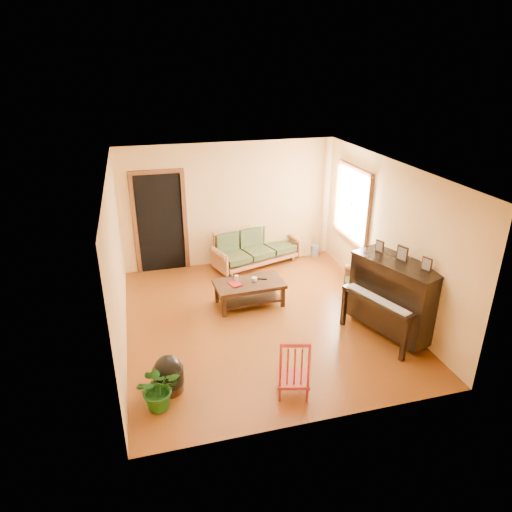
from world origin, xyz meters
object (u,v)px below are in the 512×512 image
object	(u,v)px
coffee_table	(249,293)
footstool	(169,378)
potted_plant	(159,388)
ceramic_crock	(315,250)
armchair	(365,282)
piano	(394,298)
sofa	(257,247)
red_chair	(293,365)

from	to	relation	value
coffee_table	footstool	size ratio (longest dim) A/B	2.97
footstool	potted_plant	world-z (taller)	potted_plant
ceramic_crock	footstool	bearing A→B (deg)	-133.71
armchair	piano	xyz separation A→B (m)	(-0.02, -0.96, 0.19)
armchair	ceramic_crock	world-z (taller)	armchair
footstool	potted_plant	size ratio (longest dim) A/B	0.67
sofa	coffee_table	xyz separation A→B (m)	(-0.58, -1.65, -0.18)
coffee_table	sofa	bearing A→B (deg)	70.52
sofa	potted_plant	distance (m)	4.58
sofa	coffee_table	world-z (taller)	sofa
red_chair	footstool	bearing A→B (deg)	179.02
piano	footstool	bearing A→B (deg)	167.90
armchair	piano	bearing A→B (deg)	-71.34
coffee_table	ceramic_crock	world-z (taller)	coffee_table
red_chair	potted_plant	distance (m)	1.74
footstool	ceramic_crock	world-z (taller)	footstool
sofa	red_chair	xyz separation A→B (m)	(-0.61, -4.10, 0.04)
armchair	footstool	xyz separation A→B (m)	(-3.63, -1.46, -0.24)
coffee_table	ceramic_crock	xyz separation A→B (m)	(1.99, 1.79, -0.10)
sofa	footstool	bearing A→B (deg)	-138.74
sofa	coffee_table	distance (m)	1.76
sofa	red_chair	bearing A→B (deg)	-115.99
coffee_table	armchair	xyz separation A→B (m)	(2.01, -0.52, 0.21)
footstool	ceramic_crock	size ratio (longest dim) A/B	1.71
red_chair	ceramic_crock	world-z (taller)	red_chair
ceramic_crock	armchair	bearing A→B (deg)	-89.42
sofa	potted_plant	size ratio (longest dim) A/B	3.08
coffee_table	potted_plant	world-z (taller)	potted_plant
sofa	piano	size ratio (longest dim) A/B	1.33
piano	armchair	bearing A→B (deg)	69.07
footstool	potted_plant	xyz separation A→B (m)	(-0.14, -0.31, 0.11)
armchair	footstool	bearing A→B (deg)	-138.44
footstool	ceramic_crock	xyz separation A→B (m)	(3.61, 3.77, -0.08)
armchair	red_chair	size ratio (longest dim) A/B	0.98
armchair	red_chair	xyz separation A→B (m)	(-2.04, -1.94, 0.01)
armchair	red_chair	bearing A→B (deg)	-116.90
footstool	ceramic_crock	distance (m)	5.22
red_chair	armchair	bearing A→B (deg)	59.12
armchair	footstool	distance (m)	3.92
footstool	sofa	bearing A→B (deg)	58.76
coffee_table	footstool	bearing A→B (deg)	-129.25
potted_plant	footstool	bearing A→B (deg)	65.21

